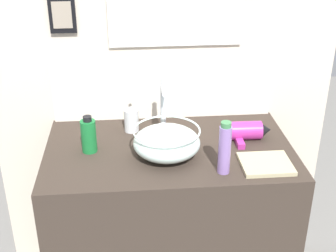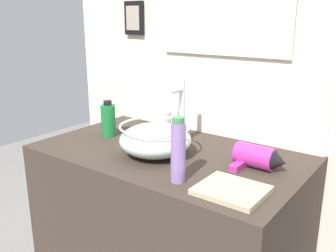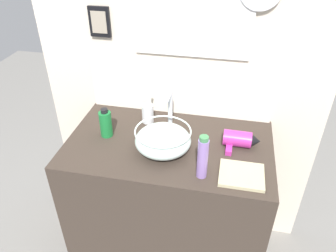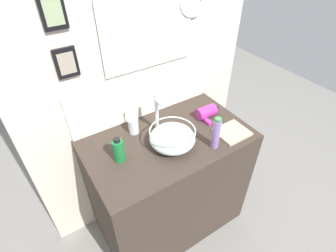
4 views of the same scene
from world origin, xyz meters
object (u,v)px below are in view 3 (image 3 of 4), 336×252
(soap_dispenser, at_px, (203,157))
(shampoo_bottle, at_px, (106,123))
(hair_drier, at_px, (240,140))
(hand_towel, at_px, (242,175))
(toothbrush_cup, at_px, (148,113))
(glass_bowl_sink, at_px, (163,140))
(faucet, at_px, (170,107))

(soap_dispenser, xyz_separation_m, shampoo_bottle, (-0.51, 0.21, -0.03))
(hair_drier, bearing_deg, shampoo_bottle, -176.41)
(shampoo_bottle, distance_m, hand_towel, 0.71)
(hair_drier, bearing_deg, toothbrush_cup, 166.16)
(toothbrush_cup, bearing_deg, shampoo_bottle, -136.77)
(glass_bowl_sink, bearing_deg, toothbrush_cup, 120.28)
(hair_drier, xyz_separation_m, shampoo_bottle, (-0.67, -0.04, 0.03))
(glass_bowl_sink, relative_size, shampoo_bottle, 1.71)
(glass_bowl_sink, bearing_deg, hair_drier, 16.90)
(glass_bowl_sink, distance_m, toothbrush_cup, 0.27)
(faucet, height_order, shampoo_bottle, faucet)
(soap_dispenser, distance_m, hand_towel, 0.20)
(faucet, relative_size, toothbrush_cup, 1.31)
(faucet, bearing_deg, shampoo_bottle, -162.47)
(toothbrush_cup, relative_size, soap_dispenser, 0.97)
(shampoo_bottle, bearing_deg, toothbrush_cup, 43.23)
(toothbrush_cup, height_order, hand_towel, toothbrush_cup)
(glass_bowl_sink, bearing_deg, soap_dispenser, -34.99)
(toothbrush_cup, xyz_separation_m, shampoo_bottle, (-0.17, -0.16, 0.02))
(toothbrush_cup, distance_m, shampoo_bottle, 0.24)
(soap_dispenser, bearing_deg, hair_drier, 57.92)
(hair_drier, bearing_deg, faucet, 171.20)
(toothbrush_cup, bearing_deg, hand_towel, -33.95)
(faucet, xyz_separation_m, shampoo_bottle, (-0.31, -0.10, -0.08))
(hair_drier, xyz_separation_m, soap_dispenser, (-0.16, -0.25, 0.06))
(toothbrush_cup, distance_m, hand_towel, 0.62)
(faucet, relative_size, shampoo_bottle, 1.70)
(glass_bowl_sink, height_order, soap_dispenser, soap_dispenser)
(hair_drier, relative_size, shampoo_bottle, 1.14)
(hand_towel, bearing_deg, soap_dispenser, -170.12)
(glass_bowl_sink, height_order, shampoo_bottle, shampoo_bottle)
(soap_dispenser, bearing_deg, hand_towel, 9.88)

